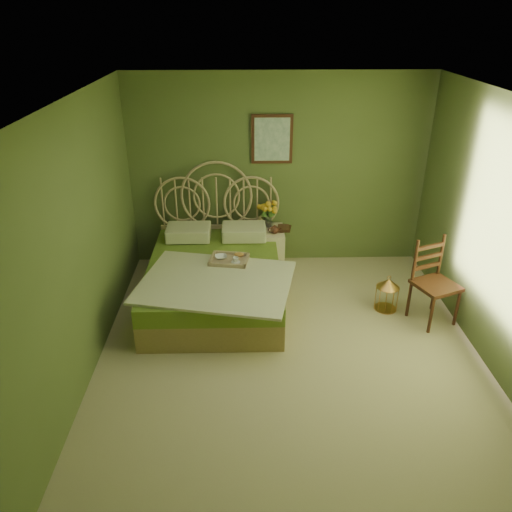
{
  "coord_description": "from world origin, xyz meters",
  "views": [
    {
      "loc": [
        -0.47,
        -4.25,
        3.29
      ],
      "look_at": [
        -0.33,
        1.0,
        0.66
      ],
      "focal_mm": 35.0,
      "sensor_mm": 36.0,
      "label": 1
    }
  ],
  "objects_px": {
    "nightstand": "(265,244)",
    "chair": "(435,276)",
    "bed": "(215,276)",
    "birdcage": "(387,294)"
  },
  "relations": [
    {
      "from": "bed",
      "to": "chair",
      "type": "bearing_deg",
      "value": -10.52
    },
    {
      "from": "nightstand",
      "to": "birdcage",
      "type": "bearing_deg",
      "value": -38.07
    },
    {
      "from": "bed",
      "to": "nightstand",
      "type": "height_order",
      "value": "bed"
    },
    {
      "from": "bed",
      "to": "nightstand",
      "type": "distance_m",
      "value": 1.05
    },
    {
      "from": "bed",
      "to": "birdcage",
      "type": "distance_m",
      "value": 2.1
    },
    {
      "from": "nightstand",
      "to": "chair",
      "type": "relative_size",
      "value": 1.02
    },
    {
      "from": "nightstand",
      "to": "birdcage",
      "type": "distance_m",
      "value": 1.82
    },
    {
      "from": "bed",
      "to": "birdcage",
      "type": "height_order",
      "value": "bed"
    },
    {
      "from": "bed",
      "to": "nightstand",
      "type": "relative_size",
      "value": 2.35
    },
    {
      "from": "chair",
      "to": "birdcage",
      "type": "bearing_deg",
      "value": 136.4
    }
  ]
}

